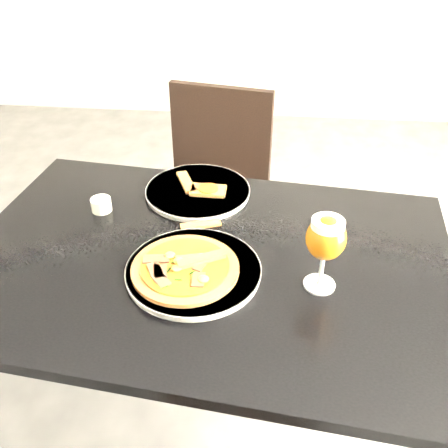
# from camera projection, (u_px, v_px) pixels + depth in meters

# --- Properties ---
(dining_table) EXTENTS (1.28, 0.92, 0.75)m
(dining_table) POSITION_uv_depth(u_px,v_px,m) (206.00, 283.00, 1.28)
(dining_table) COLOR black
(dining_table) RESTS_ON ground
(chair_far) EXTENTS (0.48, 0.48, 0.89)m
(chair_far) POSITION_uv_depth(u_px,v_px,m) (212.00, 198.00, 1.93)
(chair_far) COLOR black
(chair_far) RESTS_ON ground
(plate_main) EXTENTS (0.37, 0.37, 0.02)m
(plate_main) POSITION_uv_depth(u_px,v_px,m) (193.00, 271.00, 1.17)
(plate_main) COLOR silver
(plate_main) RESTS_ON dining_table
(pizza) EXTENTS (0.25, 0.25, 0.03)m
(pizza) POSITION_uv_depth(u_px,v_px,m) (186.00, 267.00, 1.15)
(pizza) COLOR brown
(pizza) RESTS_ON plate_main
(plate_second) EXTENTS (0.40, 0.40, 0.02)m
(plate_second) POSITION_uv_depth(u_px,v_px,m) (198.00, 191.00, 1.46)
(plate_second) COLOR silver
(plate_second) RESTS_ON dining_table
(crust_scraps) EXTENTS (0.16, 0.13, 0.01)m
(crust_scraps) POSITION_uv_depth(u_px,v_px,m) (201.00, 187.00, 1.45)
(crust_scraps) COLOR brown
(crust_scraps) RESTS_ON plate_second
(loose_crust) EXTENTS (0.11, 0.06, 0.01)m
(loose_crust) POSITION_uv_depth(u_px,v_px,m) (201.00, 225.00, 1.33)
(loose_crust) COLOR brown
(loose_crust) RESTS_ON dining_table
(sauce_cup) EXTENTS (0.06, 0.06, 0.04)m
(sauce_cup) POSITION_uv_depth(u_px,v_px,m) (101.00, 204.00, 1.38)
(sauce_cup) COLOR silver
(sauce_cup) RESTS_ON dining_table
(beer_glass) EXTENTS (0.09, 0.09, 0.18)m
(beer_glass) POSITION_uv_depth(u_px,v_px,m) (326.00, 239.00, 1.06)
(beer_glass) COLOR silver
(beer_glass) RESTS_ON dining_table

